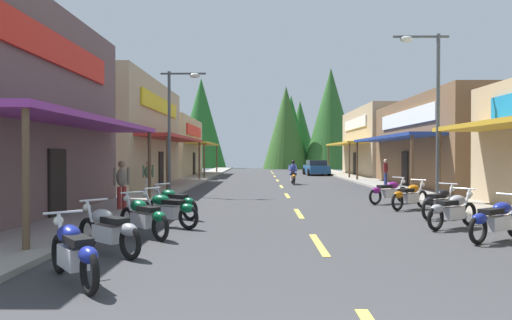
% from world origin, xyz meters
% --- Properties ---
extents(ground, '(10.29, 76.64, 0.10)m').
position_xyz_m(ground, '(0.00, 23.32, -0.05)').
color(ground, '#38383A').
extents(sidewalk_left, '(2.18, 76.64, 0.12)m').
position_xyz_m(sidewalk_left, '(-6.24, 23.32, 0.06)').
color(sidewalk_left, gray).
rests_on(sidewalk_left, ground).
extents(sidewalk_right, '(2.18, 76.64, 0.12)m').
position_xyz_m(sidewalk_right, '(6.24, 23.32, 0.06)').
color(sidewalk_right, gray).
rests_on(sidewalk_right, ground).
extents(centerline_dashes, '(0.16, 49.87, 0.01)m').
position_xyz_m(centerline_dashes, '(0.00, 25.40, 0.01)').
color(centerline_dashes, '#E0C64C').
rests_on(centerline_dashes, ground).
extents(storefront_left_middle, '(10.24, 13.24, 6.29)m').
position_xyz_m(storefront_left_middle, '(-11.52, 25.28, 3.14)').
color(storefront_left_middle, tan).
rests_on(storefront_left_middle, ground).
extents(storefront_left_far, '(8.10, 12.02, 5.21)m').
position_xyz_m(storefront_left_far, '(-10.44, 39.19, 2.61)').
color(storefront_left_far, tan).
rests_on(storefront_left_far, ground).
extents(storefront_right_middle, '(9.47, 13.75, 5.21)m').
position_xyz_m(storefront_right_middle, '(11.12, 24.66, 2.61)').
color(storefront_right_middle, brown).
rests_on(storefront_right_middle, ground).
extents(storefront_right_far, '(8.64, 12.80, 6.02)m').
position_xyz_m(storefront_right_far, '(10.71, 39.10, 3.01)').
color(storefront_right_far, tan).
rests_on(storefront_right_far, ground).
extents(streetlamp_left, '(2.13, 0.30, 5.84)m').
position_xyz_m(streetlamp_left, '(-5.21, 19.05, 3.84)').
color(streetlamp_left, '#474C51').
rests_on(streetlamp_left, ground).
extents(streetlamp_right, '(2.13, 0.30, 6.54)m').
position_xyz_m(streetlamp_right, '(5.23, 15.14, 4.23)').
color(streetlamp_right, '#474C51').
rests_on(streetlamp_right, ground).
extents(motorcycle_parked_right_1, '(1.84, 1.27, 1.04)m').
position_xyz_m(motorcycle_parked_right_1, '(4.02, 7.77, 0.49)').
color(motorcycle_parked_right_1, black).
rests_on(motorcycle_parked_right_1, ground).
extents(motorcycle_parked_right_2, '(1.81, 1.31, 1.04)m').
position_xyz_m(motorcycle_parked_right_2, '(3.77, 9.54, 0.49)').
color(motorcycle_parked_right_2, black).
rests_on(motorcycle_parked_right_2, ground).
extents(motorcycle_parked_right_3, '(1.66, 1.50, 1.04)m').
position_xyz_m(motorcycle_parked_right_3, '(4.22, 11.52, 0.49)').
color(motorcycle_parked_right_3, black).
rests_on(motorcycle_parked_right_3, ground).
extents(motorcycle_parked_right_4, '(1.73, 1.42, 1.04)m').
position_xyz_m(motorcycle_parked_right_4, '(4.00, 13.68, 0.49)').
color(motorcycle_parked_right_4, black).
rests_on(motorcycle_parked_right_4, ground).
extents(motorcycle_parked_right_5, '(1.89, 1.19, 1.04)m').
position_xyz_m(motorcycle_parked_right_5, '(3.78, 15.51, 0.49)').
color(motorcycle_parked_right_5, black).
rests_on(motorcycle_parked_right_5, ground).
extents(motorcycle_parked_left_0, '(1.41, 1.73, 1.04)m').
position_xyz_m(motorcycle_parked_left_0, '(-4.05, 4.32, 0.49)').
color(motorcycle_parked_left_0, black).
rests_on(motorcycle_parked_left_0, ground).
extents(motorcycle_parked_left_1, '(1.70, 1.46, 1.04)m').
position_xyz_m(motorcycle_parked_left_1, '(-4.20, 6.34, 0.49)').
color(motorcycle_parked_left_1, black).
rests_on(motorcycle_parked_left_1, ground).
extents(motorcycle_parked_left_2, '(1.57, 1.60, 1.04)m').
position_xyz_m(motorcycle_parked_left_2, '(-3.98, 8.16, 0.49)').
color(motorcycle_parked_left_2, black).
rests_on(motorcycle_parked_left_2, ground).
extents(motorcycle_parked_left_3, '(1.90, 1.17, 1.04)m').
position_xyz_m(motorcycle_parked_left_3, '(-3.73, 9.63, 0.49)').
color(motorcycle_parked_left_3, black).
rests_on(motorcycle_parked_left_3, ground).
extents(motorcycle_parked_left_4, '(1.73, 1.41, 1.04)m').
position_xyz_m(motorcycle_parked_left_4, '(-3.88, 11.32, 0.49)').
color(motorcycle_parked_left_4, black).
rests_on(motorcycle_parked_left_4, ground).
extents(rider_cruising_lead, '(0.60, 2.14, 1.57)m').
position_xyz_m(rider_cruising_lead, '(0.85, 27.08, 0.66)').
color(rider_cruising_lead, black).
rests_on(rider_cruising_lead, ground).
extents(pedestrian_by_shop, '(0.41, 0.50, 1.66)m').
position_xyz_m(pedestrian_by_shop, '(6.13, 24.58, 0.96)').
color(pedestrian_by_shop, '#333F8C').
rests_on(pedestrian_by_shop, ground).
extents(pedestrian_waiting, '(0.44, 0.44, 1.73)m').
position_xyz_m(pedestrian_waiting, '(-5.87, 12.69, 1.00)').
color(pedestrian_waiting, maroon).
rests_on(pedestrian_waiting, ground).
extents(pedestrian_strolling, '(0.44, 0.44, 1.66)m').
position_xyz_m(pedestrian_strolling, '(-6.43, 18.57, 0.96)').
color(pedestrian_strolling, '#B2A599').
rests_on(pedestrian_strolling, ground).
extents(parked_car_curbside, '(2.25, 4.39, 1.40)m').
position_xyz_m(parked_car_curbside, '(3.95, 40.28, 0.69)').
color(parked_car_curbside, '#1E4C8C').
rests_on(parked_car_curbside, ground).
extents(treeline_backdrop, '(25.46, 14.28, 13.46)m').
position_xyz_m(treeline_backdrop, '(1.10, 61.70, 6.04)').
color(treeline_backdrop, '#285A23').
rests_on(treeline_backdrop, ground).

